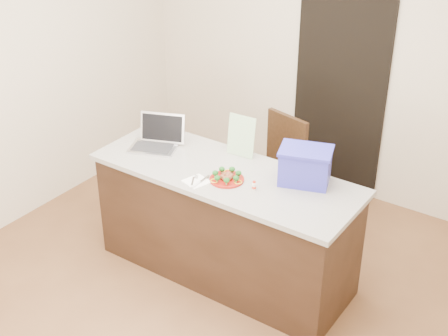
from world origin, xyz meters
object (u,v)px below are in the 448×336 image
Objects in this scene: napkin at (197,182)px; chair at (280,165)px; yogurt_bottle at (254,186)px; blue_box at (305,166)px; laptop at (158,138)px; island at (225,223)px; plate at (227,179)px.

chair reaches higher than napkin.
yogurt_bottle is 0.16× the size of blue_box.
laptop is 0.43× the size of chair.
laptop is at bearing 176.44° from island.
blue_box is (1.24, 0.15, 0.06)m from laptop.
blue_box reaches higher than laptop.
laptop is 1.15m from chair.
island is 0.53m from napkin.
yogurt_bottle is at bearing -29.94° from laptop.
yogurt_bottle is at bearing -0.39° from plate.
chair is (-0.59, 0.70, -0.49)m from blue_box.
blue_box is at bearing 51.01° from yogurt_bottle.
island is at bearing 70.79° from napkin.
yogurt_bottle is 1.01m from laptop.
laptop is 1.00× the size of blue_box.
laptop is at bearing -113.49° from chair.
island is 0.59m from yogurt_bottle.
laptop reaches higher than chair.
napkin is (-0.08, -0.24, 0.46)m from island.
blue_box is (0.47, 0.29, 0.12)m from plate.
plate is at bearing -166.94° from blue_box.
chair is (0.65, 0.85, -0.42)m from laptop.
napkin is at bearing -164.47° from blue_box.
yogurt_bottle is 0.39m from blue_box.
island is 4.77× the size of laptop.
plate is at bearing 179.61° from yogurt_bottle.
island is 4.75× the size of blue_box.
plate is at bearing -50.56° from island.
blue_box is 0.43× the size of chair.
chair is (-0.03, 0.89, 0.11)m from island.
yogurt_bottle is at bearing -147.84° from blue_box.
island is 30.28× the size of yogurt_bottle.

